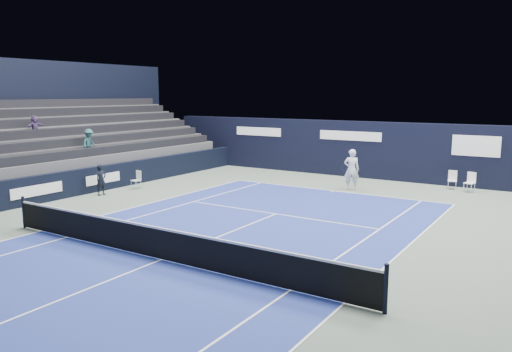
{
  "coord_description": "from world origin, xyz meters",
  "views": [
    {
      "loc": [
        9.45,
        -9.86,
        4.6
      ],
      "look_at": [
        -1.29,
        6.98,
        1.3
      ],
      "focal_mm": 35.0,
      "sensor_mm": 36.0,
      "label": 1
    }
  ],
  "objects": [
    {
      "name": "ground",
      "position": [
        0.0,
        2.0,
        0.0
      ],
      "size": [
        48.0,
        48.0,
        0.0
      ],
      "primitive_type": "plane",
      "color": "#59695D",
      "rests_on": "ground"
    },
    {
      "name": "back_sponsor_wall",
      "position": [
        0.01,
        16.5,
        1.55
      ],
      "size": [
        26.0,
        0.63,
        3.1
      ],
      "color": "black",
      "rests_on": "ground"
    },
    {
      "name": "line_judge",
      "position": [
        -8.6,
        5.25,
        0.71
      ],
      "size": [
        0.39,
        0.55,
        1.41
      ],
      "primitive_type": "imported",
      "rotation": [
        0.0,
        0.0,
        1.46
      ],
      "color": "black",
      "rests_on": "ground"
    },
    {
      "name": "line_judge_chair",
      "position": [
        -8.4,
        7.29,
        0.51
      ],
      "size": [
        0.45,
        0.43,
        0.89
      ],
      "rotation": [
        0.0,
        0.0,
        -0.15
      ],
      "color": "silver",
      "rests_on": "ground"
    },
    {
      "name": "side_barrier_left",
      "position": [
        -9.5,
        5.97,
        0.6
      ],
      "size": [
        0.33,
        22.0,
        1.2
      ],
      "color": "black",
      "rests_on": "ground"
    },
    {
      "name": "folding_chair_back_a",
      "position": [
        4.66,
        15.44,
        0.52
      ],
      "size": [
        0.47,
        0.46,
        0.92
      ],
      "rotation": [
        0.0,
        0.0,
        0.18
      ],
      "color": "white",
      "rests_on": "ground"
    },
    {
      "name": "court_markings",
      "position": [
        0.0,
        0.0,
        0.01
      ],
      "size": [
        11.03,
        23.83,
        0.0
      ],
      "color": "white",
      "rests_on": "court_surface"
    },
    {
      "name": "folding_chair_back_b",
      "position": [
        5.53,
        15.12,
        0.54
      ],
      "size": [
        0.52,
        0.51,
        0.95
      ],
      "rotation": [
        0.0,
        0.0,
        -0.29
      ],
      "color": "white",
      "rests_on": "ground"
    },
    {
      "name": "court_surface",
      "position": [
        0.0,
        0.0,
        0.0
      ],
      "size": [
        10.97,
        23.77,
        0.01
      ],
      "primitive_type": "cube",
      "color": "navy",
      "rests_on": "ground"
    },
    {
      "name": "spectator_stand",
      "position": [
        -13.27,
        6.99,
        1.95
      ],
      "size": [
        6.0,
        18.0,
        6.4
      ],
      "color": "#4C4C4F",
      "rests_on": "ground"
    },
    {
      "name": "tennis_net",
      "position": [
        0.0,
        0.0,
        0.51
      ],
      "size": [
        12.9,
        0.1,
        1.1
      ],
      "color": "black",
      "rests_on": "ground"
    },
    {
      "name": "tennis_player",
      "position": [
        0.56,
        12.64,
        0.99
      ],
      "size": [
        0.85,
        0.97,
        1.98
      ],
      "color": "white",
      "rests_on": "ground"
    }
  ]
}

